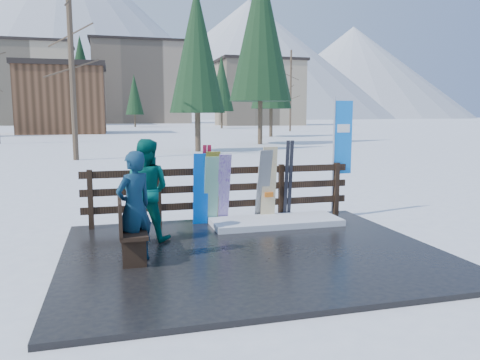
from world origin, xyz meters
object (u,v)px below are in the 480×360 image
object	(u,v)px
bench	(127,224)
snowboard_2	(212,188)
person_back	(146,190)
snowboard_4	(263,185)
snowboard_5	(269,184)
snowboard_1	(211,190)
snowboard_0	(201,189)
person_front	(134,207)
rental_flag	(341,142)
snowboard_3	(224,189)

from	to	relation	value
bench	snowboard_2	world-z (taller)	snowboard_2
person_back	snowboard_4	bearing A→B (deg)	-138.56
snowboard_5	bench	bearing A→B (deg)	-148.47
snowboard_1	snowboard_0	bearing A→B (deg)	180.00
snowboard_1	person_front	size ratio (longest dim) A/B	0.85
snowboard_5	person_front	size ratio (longest dim) A/B	0.93
bench	person_back	size ratio (longest dim) A/B	0.84
person_back	rental_flag	bearing A→B (deg)	-143.37
snowboard_2	person_back	world-z (taller)	person_back
bench	person_front	distance (m)	0.44
bench	snowboard_4	world-z (taller)	snowboard_4
person_back	snowboard_5	bearing A→B (deg)	-139.41
snowboard_5	person_back	distance (m)	2.72
snowboard_5	snowboard_4	bearing A→B (deg)	180.00
bench	snowboard_0	size ratio (longest dim) A/B	1.03
snowboard_0	snowboard_5	xyz separation A→B (m)	(1.44, -0.00, 0.05)
snowboard_3	snowboard_5	xyz separation A→B (m)	(0.97, 0.00, 0.06)
snowboard_5	rental_flag	distance (m)	1.96
snowboard_0	snowboard_4	xyz separation A→B (m)	(1.32, -0.00, 0.03)
snowboard_1	snowboard_5	xyz separation A→B (m)	(1.22, 0.00, 0.08)
person_front	snowboard_2	bearing A→B (deg)	-162.59
snowboard_4	person_front	bearing A→B (deg)	-142.39
bench	snowboard_1	xyz separation A→B (m)	(1.70, 1.79, 0.18)
snowboard_1	bench	bearing A→B (deg)	-133.52
snowboard_2	bench	bearing A→B (deg)	-133.73
person_front	person_back	xyz separation A→B (m)	(0.25, 1.20, 0.06)
snowboard_5	person_back	bearing A→B (deg)	-161.20
bench	snowboard_5	world-z (taller)	snowboard_5
snowboard_4	person_back	distance (m)	2.60
snowboard_2	snowboard_0	bearing A→B (deg)	180.00
snowboard_4	bench	bearing A→B (deg)	-147.39
snowboard_0	snowboard_4	size ratio (longest dim) A/B	0.94
snowboard_4	person_front	distance (m)	3.40
snowboard_0	person_back	distance (m)	1.44
snowboard_3	snowboard_0	bearing A→B (deg)	180.00
snowboard_0	person_back	xyz separation A→B (m)	(-1.13, -0.87, 0.17)
snowboard_0	snowboard_5	size ratio (longest dim) A/B	0.94
snowboard_0	rental_flag	size ratio (longest dim) A/B	0.56
snowboard_2	person_front	xyz separation A→B (m)	(-1.61, -2.08, 0.09)
rental_flag	person_back	world-z (taller)	rental_flag
snowboard_3	rental_flag	xyz separation A→B (m)	(2.72, 0.27, 0.89)
snowboard_2	snowboard_4	xyz separation A→B (m)	(1.09, 0.00, 0.01)
bench	person_back	xyz separation A→B (m)	(0.35, 0.92, 0.38)
snowboard_1	snowboard_5	world-z (taller)	snowboard_5
snowboard_1	person_back	bearing A→B (deg)	-147.06
snowboard_3	person_front	world-z (taller)	person_front
snowboard_2	snowboard_3	size ratio (longest dim) A/B	1.03
snowboard_2	snowboard_5	xyz separation A→B (m)	(1.21, 0.00, 0.03)
snowboard_1	rental_flag	size ratio (longest dim) A/B	0.54
bench	snowboard_0	distance (m)	2.34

